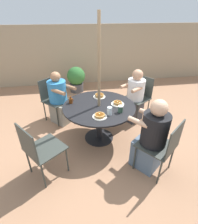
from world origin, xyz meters
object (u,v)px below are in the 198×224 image
patio_chair_west (53,97)px  pancake_plate_a (99,96)px  syrup_bottle (71,101)px  potted_shrub (76,78)px  patio_chair_north (39,148)px  patio_table (99,111)px  coffee_cup (120,109)px  patio_chair_east (163,145)px  diner_west (59,100)px  pancake_plate_c (118,103)px  drinking_glass_a (110,111)px  patio_chair_south (139,95)px  pancake_plate_b (100,116)px  diner_south (134,98)px  diner_east (151,139)px

patio_chair_west → pancake_plate_a: 1.08m
syrup_bottle → potted_shrub: size_ratio=0.18×
patio_chair_north → potted_shrub: patio_chair_north is taller
patio_table → coffee_cup: (0.31, -0.27, 0.18)m
patio_chair_north → patio_chair_east: (1.71, -0.20, 0.00)m
patio_chair_east → diner_west: (-1.48, 1.68, -0.03)m
pancake_plate_c → coffee_cup: size_ratio=1.98×
drinking_glass_a → patio_chair_south: bearing=48.0°
pancake_plate_c → potted_shrub: size_ratio=0.31×
patio_chair_south → pancake_plate_a: (-0.95, -0.33, 0.20)m
pancake_plate_b → drinking_glass_a: 0.18m
patio_chair_west → diner_south: bearing=125.5°
patio_chair_south → drinking_glass_a: size_ratio=6.89×
diner_east → patio_chair_south: diner_east is taller
diner_east → diner_south: size_ratio=1.05×
patio_chair_east → drinking_glass_a: 0.93m
pancake_plate_c → patio_chair_south: bearing=45.0°
coffee_cup → patio_chair_north: bearing=-159.3°
diner_west → diner_south: bearing=129.3°
patio_chair_north → diner_south: size_ratio=0.81×
pancake_plate_c → syrup_bottle: (-0.82, 0.18, 0.03)m
patio_chair_west → potted_shrub: 1.56m
patio_table → potted_shrub: size_ratio=1.72×
diner_east → potted_shrub: 3.27m
patio_chair_west → patio_chair_east: bearing=86.6°
diner_east → pancake_plate_a: size_ratio=5.14×
diner_south → diner_east: bearing=137.3°
patio_chair_north → patio_chair_west: size_ratio=1.00×
diner_south → patio_chair_north: bearing=92.5°
patio_chair_west → pancake_plate_b: 1.48m
patio_chair_east → diner_south: 1.53m
patio_chair_north → pancake_plate_b: bearing=74.9°
pancake_plate_c → coffee_cup: 0.27m
pancake_plate_a → coffee_cup: coffee_cup is taller
pancake_plate_c → drinking_glass_a: bearing=-124.4°
pancake_plate_c → pancake_plate_a: bearing=128.7°
syrup_bottle → pancake_plate_a: bearing=16.6°
patio_chair_north → drinking_glass_a: bearing=73.7°
diner_west → pancake_plate_a: diner_west is taller
diner_south → pancake_plate_b: (-0.91, -0.94, 0.22)m
pancake_plate_b → coffee_cup: size_ratio=1.98×
diner_south → patio_chair_south: bearing=-90.0°
patio_chair_east → syrup_bottle: 1.69m
patio_table → diner_east: diner_east is taller
diner_east → patio_chair_north: bearing=139.6°
pancake_plate_a → diner_south: bearing=16.3°
diner_east → pancake_plate_b: diner_east is taller
diner_south → syrup_bottle: 1.42m
pancake_plate_c → potted_shrub: bearing=105.6°
patio_chair_north → drinking_glass_a: size_ratio=6.89×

